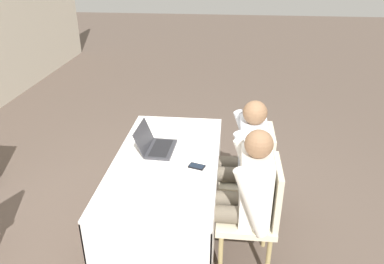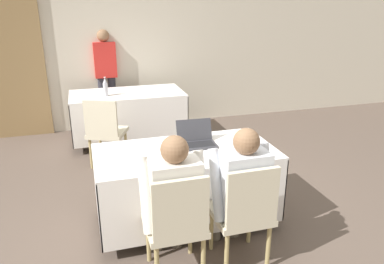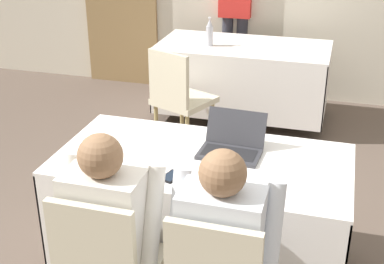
{
  "view_description": "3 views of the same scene",
  "coord_description": "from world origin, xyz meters",
  "px_view_note": "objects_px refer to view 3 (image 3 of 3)",
  "views": [
    {
      "loc": [
        -2.55,
        -0.47,
        2.26
      ],
      "look_at": [
        0.0,
        -0.21,
        0.99
      ],
      "focal_mm": 35.0,
      "sensor_mm": 36.0,
      "label": 1
    },
    {
      "loc": [
        -0.83,
        -3.01,
        2.04
      ],
      "look_at": [
        0.0,
        -0.21,
        0.99
      ],
      "focal_mm": 35.0,
      "sensor_mm": 36.0,
      "label": 2
    },
    {
      "loc": [
        0.67,
        -2.55,
        2.11
      ],
      "look_at": [
        0.0,
        -0.21,
        0.99
      ],
      "focal_mm": 50.0,
      "sensor_mm": 36.0,
      "label": 3
    }
  ],
  "objects_px": {
    "cell_phone": "(171,176)",
    "water_bottle": "(210,33)",
    "person_white_shirt": "(224,244)",
    "person_red_shirt": "(235,11)",
    "chair_far_spare": "(178,95)",
    "laptop": "(231,146)",
    "person_checkered_shirt": "(113,225)"
  },
  "relations": [
    {
      "from": "cell_phone",
      "to": "water_bottle",
      "type": "bearing_deg",
      "value": 116.96
    },
    {
      "from": "water_bottle",
      "to": "cell_phone",
      "type": "bearing_deg",
      "value": -80.05
    },
    {
      "from": "water_bottle",
      "to": "person_white_shirt",
      "type": "bearing_deg",
      "value": -74.28
    },
    {
      "from": "person_red_shirt",
      "to": "water_bottle",
      "type": "bearing_deg",
      "value": -96.04
    },
    {
      "from": "chair_far_spare",
      "to": "person_white_shirt",
      "type": "bearing_deg",
      "value": 135.19
    },
    {
      "from": "cell_phone",
      "to": "chair_far_spare",
      "type": "distance_m",
      "value": 1.87
    },
    {
      "from": "cell_phone",
      "to": "chair_far_spare",
      "type": "height_order",
      "value": "chair_far_spare"
    },
    {
      "from": "chair_far_spare",
      "to": "person_red_shirt",
      "type": "bearing_deg",
      "value": -73.11
    },
    {
      "from": "person_white_shirt",
      "to": "person_red_shirt",
      "type": "relative_size",
      "value": 0.73
    },
    {
      "from": "laptop",
      "to": "cell_phone",
      "type": "xyz_separation_m",
      "value": [
        -0.24,
        -0.36,
        -0.04
      ]
    },
    {
      "from": "laptop",
      "to": "cell_phone",
      "type": "distance_m",
      "value": 0.44
    },
    {
      "from": "laptop",
      "to": "person_white_shirt",
      "type": "distance_m",
      "value": 0.75
    },
    {
      "from": "person_red_shirt",
      "to": "laptop",
      "type": "bearing_deg",
      "value": -79.51
    },
    {
      "from": "laptop",
      "to": "chair_far_spare",
      "type": "relative_size",
      "value": 0.39
    },
    {
      "from": "cell_phone",
      "to": "chair_far_spare",
      "type": "relative_size",
      "value": 0.15
    },
    {
      "from": "person_checkered_shirt",
      "to": "person_red_shirt",
      "type": "bearing_deg",
      "value": -86.98
    },
    {
      "from": "water_bottle",
      "to": "person_checkered_shirt",
      "type": "distance_m",
      "value": 2.89
    },
    {
      "from": "cell_phone",
      "to": "water_bottle",
      "type": "distance_m",
      "value": 2.54
    },
    {
      "from": "laptop",
      "to": "person_red_shirt",
      "type": "xyz_separation_m",
      "value": [
        -0.6,
        2.97,
        0.13
      ]
    },
    {
      "from": "laptop",
      "to": "person_checkered_shirt",
      "type": "height_order",
      "value": "person_checkered_shirt"
    },
    {
      "from": "cell_phone",
      "to": "person_red_shirt",
      "type": "distance_m",
      "value": 3.36
    },
    {
      "from": "person_red_shirt",
      "to": "cell_phone",
      "type": "bearing_deg",
      "value": -84.74
    },
    {
      "from": "chair_far_spare",
      "to": "person_red_shirt",
      "type": "xyz_separation_m",
      "value": [
        0.16,
        1.55,
        0.42
      ]
    },
    {
      "from": "chair_far_spare",
      "to": "person_red_shirt",
      "type": "height_order",
      "value": "person_red_shirt"
    },
    {
      "from": "person_checkered_shirt",
      "to": "chair_far_spare",
      "type": "bearing_deg",
      "value": -80.7
    },
    {
      "from": "laptop",
      "to": "person_checkered_shirt",
      "type": "relative_size",
      "value": 0.31
    },
    {
      "from": "chair_far_spare",
      "to": "person_white_shirt",
      "type": "height_order",
      "value": "person_white_shirt"
    },
    {
      "from": "person_checkered_shirt",
      "to": "cell_phone",
      "type": "bearing_deg",
      "value": -115.3
    },
    {
      "from": "water_bottle",
      "to": "person_red_shirt",
      "type": "height_order",
      "value": "person_red_shirt"
    },
    {
      "from": "laptop",
      "to": "cell_phone",
      "type": "relative_size",
      "value": 2.56
    },
    {
      "from": "cell_phone",
      "to": "chair_far_spare",
      "type": "bearing_deg",
      "value": 123.36
    },
    {
      "from": "person_white_shirt",
      "to": "cell_phone",
      "type": "bearing_deg",
      "value": -44.64
    }
  ]
}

